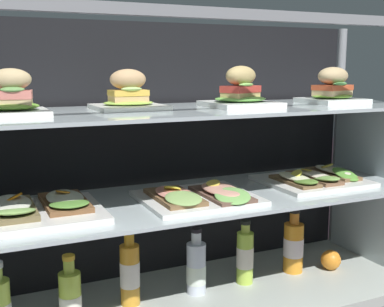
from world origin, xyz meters
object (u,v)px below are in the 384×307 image
Objects in this scene: open_sandwich_tray_mid_left at (200,196)px; juice_bottle_back_center at (196,268)px; juice_bottle_front_fourth at (293,246)px; orange_fruit_beside_bottles at (331,260)px; juice_bottle_back_left at (70,295)px; plated_roll_sandwich_center at (12,98)px; open_sandwich_tray_far_left at (38,209)px; juice_bottle_front_middle at (245,256)px; plated_roll_sandwich_mid_left at (332,89)px; open_sandwich_tray_left_of_center at (315,178)px; plated_roll_sandwich_far_left at (241,93)px; plated_roll_sandwich_left_of_center at (128,95)px; juice_bottle_back_right at (130,273)px.

open_sandwich_tray_mid_left is 1.55× the size of juice_bottle_back_center.
orange_fruit_beside_bottles is at bearing -18.25° from juice_bottle_front_fourth.
juice_bottle_front_fourth is (0.80, 0.01, 0.02)m from juice_bottle_back_left.
plated_roll_sandwich_center reaches higher than juice_bottle_back_center.
open_sandwich_tray_far_left is 1.54× the size of juice_bottle_front_middle.
plated_roll_sandwich_mid_left is 0.55× the size of open_sandwich_tray_left_of_center.
juice_bottle_front_middle is at bearing 0.51° from juice_bottle_back_center.
orange_fruit_beside_bottles is (0.39, -0.00, -0.61)m from plated_roll_sandwich_far_left.
open_sandwich_tray_left_of_center is 0.51m from juice_bottle_back_center.
orange_fruit_beside_bottles is at bearing -5.12° from plated_roll_sandwich_left_of_center.
open_sandwich_tray_left_of_center is 1.73× the size of juice_bottle_back_left.
plated_roll_sandwich_mid_left is at bearing -0.08° from plated_roll_sandwich_far_left.
open_sandwich_tray_left_of_center is 0.36m from juice_bottle_front_middle.
open_sandwich_tray_left_of_center is at bearing -4.13° from juice_bottle_back_right.
plated_roll_sandwich_center is 1.02m from open_sandwich_tray_left_of_center.
plated_roll_sandwich_far_left is at bearing 179.92° from plated_roll_sandwich_mid_left.
juice_bottle_back_center is at bearing 167.14° from plated_roll_sandwich_far_left.
plated_roll_sandwich_mid_left is at bearing -3.77° from juice_bottle_back_right.
juice_bottle_back_right is 0.61m from juice_bottle_front_fourth.
juice_bottle_back_center is (-0.44, 0.03, -0.26)m from open_sandwich_tray_left_of_center.
plated_roll_sandwich_left_of_center is 0.59× the size of open_sandwich_tray_mid_left.
open_sandwich_tray_left_of_center reaches higher than juice_bottle_back_left.
open_sandwich_tray_far_left reaches higher than orange_fruit_beside_bottles.
plated_roll_sandwich_mid_left reaches higher than orange_fruit_beside_bottles.
juice_bottle_back_center is at bearing 176.34° from plated_roll_sandwich_mid_left.
plated_roll_sandwich_center is 0.59m from juice_bottle_back_left.
open_sandwich_tray_left_of_center is 4.70× the size of orange_fruit_beside_bottles.
plated_roll_sandwich_far_left reaches higher than juice_bottle_back_left.
juice_bottle_back_left is at bearing -179.11° from juice_bottle_front_fourth.
open_sandwich_tray_left_of_center is at bearing 0.07° from open_sandwich_tray_far_left.
plated_roll_sandwich_center reaches higher than open_sandwich_tray_left_of_center.
orange_fruit_beside_bottles is (1.01, -0.00, -0.32)m from open_sandwich_tray_far_left.
open_sandwich_tray_far_left is at bearing -179.83° from plated_roll_sandwich_far_left.
juice_bottle_back_center reaches higher than juice_bottle_back_left.
plated_roll_sandwich_far_left is (0.67, -0.02, -0.00)m from plated_roll_sandwich_center.
juice_bottle_front_middle is at bearing 0.27° from juice_bottle_back_left.
open_sandwich_tray_mid_left is at bearing -174.28° from open_sandwich_tray_left_of_center.
open_sandwich_tray_left_of_center is (0.30, -0.00, -0.30)m from plated_roll_sandwich_far_left.
plated_roll_sandwich_far_left is 0.73m from orange_fruit_beside_bottles.
open_sandwich_tray_far_left is 0.92m from juice_bottle_front_fourth.
plated_roll_sandwich_center is 0.89× the size of plated_roll_sandwich_left_of_center.
plated_roll_sandwich_mid_left reaches higher than juice_bottle_front_fourth.
plated_roll_sandwich_mid_left is 0.62m from orange_fruit_beside_bottles.
open_sandwich_tray_mid_left is at bearing -11.49° from juice_bottle_back_left.
juice_bottle_back_right is at bearing 176.23° from plated_roll_sandwich_mid_left.
open_sandwich_tray_left_of_center is (0.64, -0.06, -0.30)m from plated_roll_sandwich_left_of_center.
plated_roll_sandwich_mid_left reaches higher than juice_bottle_back_left.
juice_bottle_front_middle is at bearing 173.90° from plated_roll_sandwich_mid_left.
plated_roll_sandwich_far_left is 0.85× the size of juice_bottle_back_right.
juice_bottle_front_fourth is at bearing 9.54° from plated_roll_sandwich_far_left.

